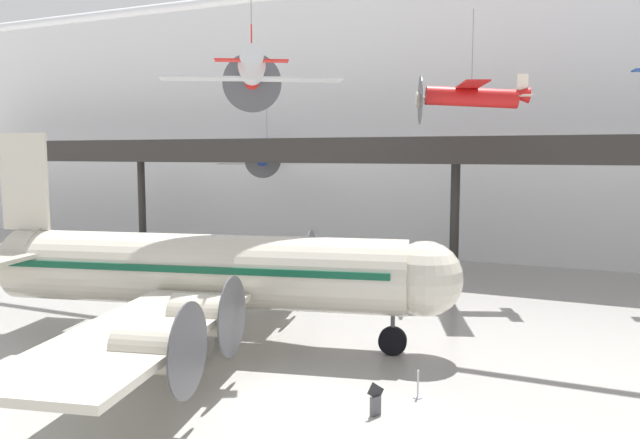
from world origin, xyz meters
name	(u,v)px	position (x,y,z in m)	size (l,w,h in m)	color
ground_plane	(288,403)	(0.00, 0.00, 0.00)	(260.00, 260.00, 0.00)	#9E9B96
hangar_back_wall	(474,123)	(0.00, 34.86, 11.72)	(140.00, 3.00, 23.45)	white
mezzanine_walkway	(453,159)	(0.00, 26.85, 8.72)	(110.00, 3.20, 10.39)	#2D2B28
airliner_silver_main	(200,271)	(-7.22, 4.81, 3.55)	(24.99, 28.90, 10.19)	beige
suspended_plane_red_highwing	(471,96)	(2.47, 20.48, 12.74)	(7.34, 8.56, 7.09)	red
suspended_plane_silver_racer	(252,71)	(-5.63, 7.22, 13.18)	(8.47, 7.63, 6.70)	silver
suspended_plane_white_twin	(267,160)	(-17.58, 29.99, 8.55)	(8.65, 7.49, 10.84)	silver
stanchion_barrier	(418,389)	(4.22, 2.52, 0.33)	(0.36, 0.36, 1.08)	#B2B5BA
info_sign_pedestal	(376,403)	(3.30, 0.34, 0.46)	(0.40, 0.70, 1.24)	#4C4C51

